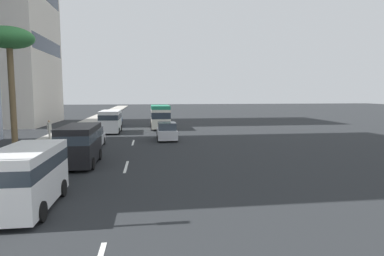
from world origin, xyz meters
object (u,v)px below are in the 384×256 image
object	(u,v)px
car_third	(91,138)
palm_tree	(9,42)
van_fifth	(80,143)
minibus_seventh	(160,116)
pedestrian_near_lamp	(49,129)
van_fourth	(111,120)
car_lead	(115,120)
van_second	(26,174)
car_sixth	(167,132)

from	to	relation	value
car_third	palm_tree	bearing A→B (deg)	-60.59
van_fifth	minibus_seventh	size ratio (longest dim) A/B	0.77
car_third	pedestrian_near_lamp	distance (m)	6.12
car_third	van_fourth	distance (m)	9.80
van_fourth	van_fifth	xyz separation A→B (m)	(-16.54, 0.02, -0.03)
car_lead	car_third	distance (m)	17.22
van_fourth	palm_tree	distance (m)	15.05
van_second	palm_tree	distance (m)	14.27
car_third	van_second	bearing A→B (deg)	0.09
car_lead	minibus_seventh	size ratio (longest dim) A/B	0.72
car_third	palm_tree	world-z (taller)	palm_tree
minibus_seventh	car_third	bearing A→B (deg)	155.38
van_second	van_fourth	world-z (taller)	van_fourth
van_second	car_sixth	distance (m)	18.85
car_lead	van_second	xyz separation A→B (m)	(-31.64, 0.17, 0.55)
van_second	van_fifth	distance (m)	7.66
van_fourth	van_fifth	size ratio (longest dim) A/B	1.03
van_second	car_sixth	world-z (taller)	van_second
car_third	palm_tree	distance (m)	9.07
van_fifth	pedestrian_near_lamp	distance (m)	12.01
car_sixth	minibus_seventh	size ratio (longest dim) A/B	0.66
car_lead	car_sixth	world-z (taller)	car_sixth
van_second	minibus_seventh	bearing A→B (deg)	167.59
van_fifth	car_sixth	world-z (taller)	van_fifth
car_lead	van_fourth	size ratio (longest dim) A/B	0.91
car_lead	van_fifth	bearing A→B (deg)	0.65
van_fourth	minibus_seventh	xyz separation A→B (m)	(3.65, -5.67, 0.18)
car_third	car_sixth	bearing A→B (deg)	117.43
car_sixth	palm_tree	xyz separation A→B (m)	(-6.03, 11.21, 7.13)
minibus_seventh	palm_tree	bearing A→B (deg)	145.78
van_second	van_fifth	bearing A→B (deg)	176.69
car_lead	van_fifth	distance (m)	24.00
car_third	minibus_seventh	distance (m)	14.79
van_fifth	palm_tree	xyz separation A→B (m)	(4.05, 5.30, 6.53)
palm_tree	pedestrian_near_lamp	bearing A→B (deg)	-3.16
pedestrian_near_lamp	car_lead	bearing A→B (deg)	-169.36
palm_tree	car_third	bearing A→B (deg)	-60.59
car_lead	car_third	world-z (taller)	car_lead
car_third	pedestrian_near_lamp	world-z (taller)	pedestrian_near_lamp
van_fourth	minibus_seventh	size ratio (longest dim) A/B	0.79
car_third	van_fourth	world-z (taller)	van_fourth
car_sixth	van_second	bearing A→B (deg)	160.28
car_third	van_fifth	distance (m)	6.82
van_second	car_third	bearing A→B (deg)	-179.91
car_third	car_lead	bearing A→B (deg)	179.37
car_lead	car_third	xyz separation A→B (m)	(-17.22, 0.19, -0.04)
van_second	car_sixth	bearing A→B (deg)	160.28
van_fourth	van_second	bearing A→B (deg)	-1.09
van_fourth	minibus_seventh	bearing A→B (deg)	122.81
van_second	van_fifth	world-z (taller)	van_fifth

